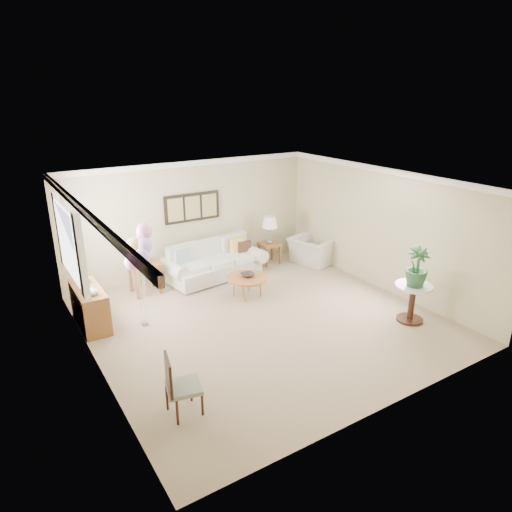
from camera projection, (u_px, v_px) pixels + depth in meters
The scene contains 18 objects.
ground_plane at pixel (263, 320), 8.57m from camera, with size 6.00×6.00×0.00m, color tan.
room_shell at pixel (255, 237), 8.03m from camera, with size 6.04×6.04×2.60m.
wall_art_triptych at pixel (192, 207), 10.39m from camera, with size 1.35×0.06×0.65m.
sofa at pixel (214, 264), 10.41m from camera, with size 2.42×1.13×0.86m.
end_table_left at pixel (144, 268), 9.54m from camera, with size 0.61×0.56×0.67m.
end_table_right at pixel (270, 246), 11.23m from camera, with size 0.49×0.44×0.53m.
lamp_left at pixel (142, 242), 9.34m from camera, with size 0.34×0.34×0.60m.
lamp_right at pixel (270, 223), 11.02m from camera, with size 0.38×0.38×0.66m.
coffee_table at pixel (247, 278), 9.43m from camera, with size 0.85×0.85×0.43m.
decor_bowl at pixel (248, 275), 9.43m from camera, with size 0.29×0.29×0.07m, color #28241F.
armchair at pixel (312, 251), 11.30m from camera, with size 1.00×0.87×0.65m, color beige.
side_table at pixel (413, 294), 8.36m from camera, with size 0.67×0.67×0.72m.
potted_plant at pixel (417, 267), 8.14m from camera, with size 0.41×0.41×0.73m, color #204F28.
accent_chair at pixel (179, 384), 5.92m from camera, with size 0.53×0.53×0.90m.
credenza at pixel (90, 307), 8.25m from camera, with size 0.46×1.20×0.74m.
vase_white at pixel (93, 290), 7.83m from camera, with size 0.17×0.17×0.18m, color silver.
vase_sage at pixel (84, 278), 8.31m from camera, with size 0.19×0.19×0.20m, color silver.
balloon_cluster at pixel (139, 249), 7.88m from camera, with size 0.58×0.45×1.91m.
Camera 1 is at (-4.17, -6.40, 4.06)m, focal length 32.00 mm.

